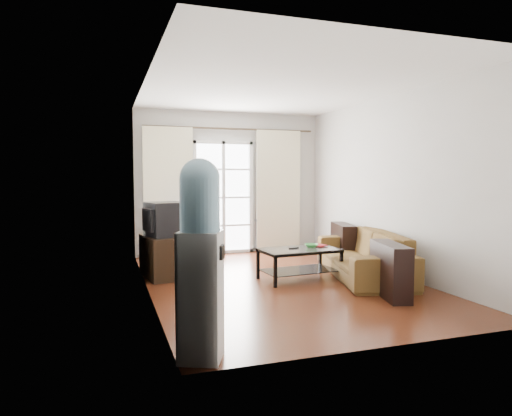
{
  "coord_description": "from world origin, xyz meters",
  "views": [
    {
      "loc": [
        -2.32,
        -5.91,
        1.48
      ],
      "look_at": [
        -0.23,
        0.35,
        1.02
      ],
      "focal_mm": 32.0,
      "sensor_mm": 36.0,
      "label": 1
    }
  ],
  "objects_px": {
    "tv_stand": "(165,256)",
    "crt_tv": "(164,219)",
    "coffee_table": "(299,260)",
    "water_cooler": "(200,256)",
    "sofa": "(363,254)",
    "task_chair": "(194,245)"
  },
  "relations": [
    {
      "from": "tv_stand",
      "to": "crt_tv",
      "type": "distance_m",
      "value": 0.55
    },
    {
      "from": "coffee_table",
      "to": "water_cooler",
      "type": "xyz_separation_m",
      "value": [
        -1.92,
        -2.37,
        0.56
      ]
    },
    {
      "from": "sofa",
      "to": "water_cooler",
      "type": "bearing_deg",
      "value": -36.79
    },
    {
      "from": "water_cooler",
      "to": "sofa",
      "type": "bearing_deg",
      "value": 61.87
    },
    {
      "from": "coffee_table",
      "to": "task_chair",
      "type": "height_order",
      "value": "task_chair"
    },
    {
      "from": "sofa",
      "to": "task_chair",
      "type": "height_order",
      "value": "task_chair"
    },
    {
      "from": "tv_stand",
      "to": "crt_tv",
      "type": "xyz_separation_m",
      "value": [
        -0.0,
        -0.03,
        0.55
      ]
    },
    {
      "from": "tv_stand",
      "to": "water_cooler",
      "type": "distance_m",
      "value": 3.21
    },
    {
      "from": "task_chair",
      "to": "water_cooler",
      "type": "relative_size",
      "value": 0.62
    },
    {
      "from": "tv_stand",
      "to": "task_chair",
      "type": "relative_size",
      "value": 0.82
    },
    {
      "from": "tv_stand",
      "to": "crt_tv",
      "type": "relative_size",
      "value": 1.28
    },
    {
      "from": "sofa",
      "to": "crt_tv",
      "type": "xyz_separation_m",
      "value": [
        -2.8,
        0.84,
        0.52
      ]
    },
    {
      "from": "tv_stand",
      "to": "water_cooler",
      "type": "relative_size",
      "value": 0.51
    },
    {
      "from": "coffee_table",
      "to": "crt_tv",
      "type": "bearing_deg",
      "value": 157.04
    },
    {
      "from": "crt_tv",
      "to": "task_chair",
      "type": "height_order",
      "value": "crt_tv"
    },
    {
      "from": "tv_stand",
      "to": "task_chair",
      "type": "bearing_deg",
      "value": 49.58
    },
    {
      "from": "task_chair",
      "to": "coffee_table",
      "type": "bearing_deg",
      "value": -80.43
    },
    {
      "from": "coffee_table",
      "to": "tv_stand",
      "type": "xyz_separation_m",
      "value": [
        -1.81,
        0.8,
        0.02
      ]
    },
    {
      "from": "sofa",
      "to": "task_chair",
      "type": "bearing_deg",
      "value": -116.61
    },
    {
      "from": "sofa",
      "to": "tv_stand",
      "type": "distance_m",
      "value": 2.93
    },
    {
      "from": "water_cooler",
      "to": "tv_stand",
      "type": "bearing_deg",
      "value": 111.6
    },
    {
      "from": "crt_tv",
      "to": "water_cooler",
      "type": "height_order",
      "value": "water_cooler"
    }
  ]
}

